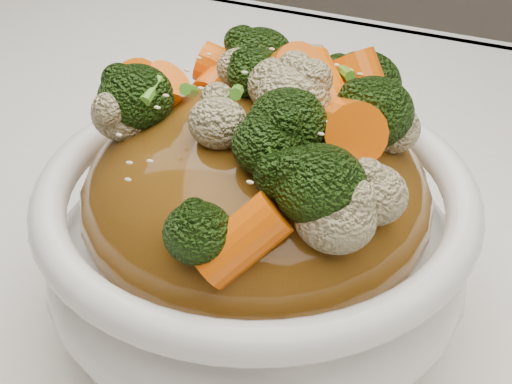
% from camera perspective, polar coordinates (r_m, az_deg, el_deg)
% --- Properties ---
extents(tablecloth, '(1.20, 0.80, 0.04)m').
position_cam_1_polar(tablecloth, '(0.49, 4.27, -6.78)').
color(tablecloth, white).
rests_on(tablecloth, dining_table).
extents(bowl, '(0.32, 0.32, 0.10)m').
position_cam_1_polar(bowl, '(0.41, 0.00, -4.10)').
color(bowl, white).
rests_on(bowl, tablecloth).
extents(sauce_base, '(0.25, 0.25, 0.11)m').
position_cam_1_polar(sauce_base, '(0.39, 0.00, -0.40)').
color(sauce_base, brown).
rests_on(sauce_base, bowl).
extents(carrots, '(0.25, 0.25, 0.06)m').
position_cam_1_polar(carrots, '(0.36, 0.00, 8.69)').
color(carrots, '#FF6708').
rests_on(carrots, sauce_base).
extents(broccoli, '(0.25, 0.25, 0.05)m').
position_cam_1_polar(broccoli, '(0.36, 0.00, 8.53)').
color(broccoli, black).
rests_on(broccoli, sauce_base).
extents(cauliflower, '(0.25, 0.25, 0.04)m').
position_cam_1_polar(cauliflower, '(0.36, 0.00, 8.21)').
color(cauliflower, '#C3B785').
rests_on(cauliflower, sauce_base).
extents(scallions, '(0.19, 0.19, 0.02)m').
position_cam_1_polar(scallions, '(0.36, 0.00, 8.85)').
color(scallions, '#499321').
rests_on(scallions, sauce_base).
extents(sesame_seeds, '(0.23, 0.23, 0.01)m').
position_cam_1_polar(sesame_seeds, '(0.36, 0.00, 8.85)').
color(sesame_seeds, beige).
rests_on(sesame_seeds, sauce_base).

